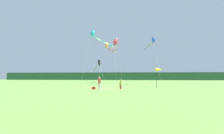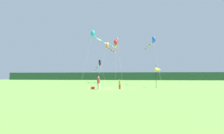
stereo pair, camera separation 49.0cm
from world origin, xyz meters
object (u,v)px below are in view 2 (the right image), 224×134
object	(u,v)px
banner_flag_pole	(158,70)
kite_black	(99,64)
kite_red	(116,43)
kite_cyan	(96,36)
kite_blue	(153,41)
kite_orange	(108,46)
kite_rainbow	(117,41)
person_child	(120,84)
person_adult	(98,82)
cooler_box	(93,88)

from	to	relation	value
banner_flag_pole	kite_black	xyz separation A→B (m)	(-12.37, 15.68, 2.18)
kite_red	banner_flag_pole	bearing A→B (deg)	-54.55
kite_cyan	kite_black	bearing A→B (deg)	97.85
kite_blue	kite_black	world-z (taller)	kite_blue
kite_orange	kite_black	bearing A→B (deg)	155.83
kite_red	kite_orange	distance (m)	4.86
kite_rainbow	kite_black	size ratio (longest dim) A/B	1.28
kite_cyan	kite_blue	size ratio (longest dim) A/B	1.13
kite_rainbow	person_child	bearing A→B (deg)	-84.61
person_adult	kite_rainbow	world-z (taller)	kite_rainbow
kite_rainbow	kite_blue	bearing A→B (deg)	-52.65
person_adult	kite_black	world-z (taller)	kite_black
person_adult	kite_orange	bearing A→B (deg)	93.65
person_child	kite_orange	world-z (taller)	kite_orange
banner_flag_pole	kite_cyan	bearing A→B (deg)	153.12
kite_orange	kite_black	world-z (taller)	kite_orange
kite_black	cooler_box	bearing A→B (deg)	-81.10
kite_red	cooler_box	bearing A→B (deg)	-99.17
kite_blue	person_child	bearing A→B (deg)	-125.09
kite_rainbow	banner_flag_pole	bearing A→B (deg)	-65.59
person_adult	kite_blue	bearing A→B (deg)	45.64
kite_orange	kite_red	bearing A→B (deg)	-60.06
kite_orange	kite_cyan	xyz separation A→B (m)	(-1.21, -8.95, 0.26)
person_adult	kite_red	bearing A→B (deg)	84.35
kite_rainbow	kite_black	distance (m)	8.16
person_child	kite_black	size ratio (longest dim) A/B	0.14
person_adult	kite_orange	xyz separation A→B (m)	(-1.11, 17.43, 8.67)
kite_red	kite_cyan	distance (m)	6.01
person_child	cooler_box	bearing A→B (deg)	-172.81
kite_cyan	kite_blue	distance (m)	11.39
cooler_box	banner_flag_pole	bearing A→B (deg)	16.75
cooler_box	kite_rainbow	world-z (taller)	kite_rainbow
kite_red	kite_rainbow	xyz separation A→B (m)	(-0.20, 6.29, 2.17)
kite_rainbow	kite_black	xyz separation A→B (m)	(-4.83, -0.92, -6.51)
person_adult	banner_flag_pole	xyz separation A→B (m)	(8.65, 2.91, 1.80)
banner_flag_pole	person_child	bearing A→B (deg)	-157.50
cooler_box	person_child	bearing A→B (deg)	7.19
banner_flag_pole	kite_cyan	size ratio (longest dim) A/B	0.31
kite_rainbow	kite_orange	world-z (taller)	kite_rainbow
kite_blue	kite_cyan	bearing A→B (deg)	-176.36
kite_red	kite_orange	xyz separation A→B (m)	(-2.42, 4.20, 0.35)
cooler_box	kite_rainbow	distance (m)	22.58
kite_cyan	kite_black	distance (m)	11.35
banner_flag_pole	kite_blue	bearing A→B (deg)	86.89
banner_flag_pole	kite_orange	distance (m)	18.79
banner_flag_pole	kite_rainbow	size ratio (longest dim) A/B	0.28
kite_orange	kite_cyan	size ratio (longest dim) A/B	0.98
person_adult	banner_flag_pole	size ratio (longest dim) A/B	0.52
banner_flag_pole	kite_blue	size ratio (longest dim) A/B	0.36
cooler_box	kite_cyan	world-z (taller)	kite_cyan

